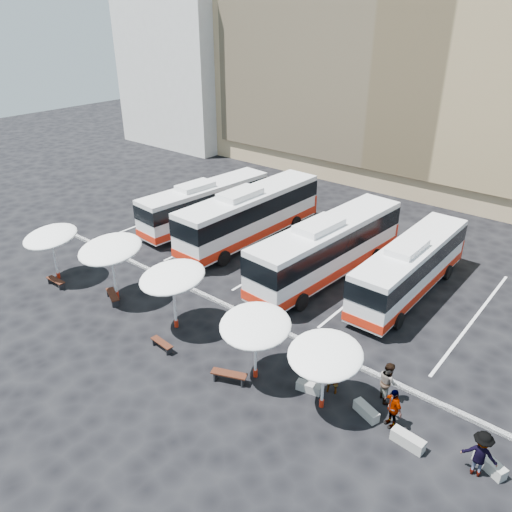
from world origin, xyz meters
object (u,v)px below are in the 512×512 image
Objects in this scene: conc_bench_1 at (366,411)px; sunshade_1 at (110,249)px; passenger_2 at (393,408)px; passenger_3 at (480,454)px; wood_bench_3 at (229,375)px; wood_bench_0 at (56,281)px; conc_bench_2 at (408,440)px; sunshade_4 at (325,355)px; wood_bench_1 at (113,296)px; passenger_0 at (334,374)px; bus_0 at (206,203)px; wood_bench_2 at (162,344)px; bus_1 at (251,213)px; sunshade_3 at (255,326)px; bus_3 at (411,266)px; passenger_1 at (388,382)px; bus_2 at (328,247)px; sunshade_2 at (172,277)px; conc_bench_3 at (490,465)px; conc_bench_0 at (309,387)px; sunshade_0 at (50,237)px.

sunshade_1 is at bearing -176.88° from conc_bench_1.
passenger_3 is at bearing 26.01° from passenger_2.
wood_bench_3 is at bearing -132.35° from passenger_2.
wood_bench_0 is 21.39m from conc_bench_2.
wood_bench_1 is at bearing -177.98° from sunshade_4.
sunshade_1 is at bearing 163.46° from passenger_0.
bus_0 reaches higher than wood_bench_2.
wood_bench_3 is at bearing -167.70° from conc_bench_2.
bus_1 is 13.40m from wood_bench_0.
wood_bench_0 is at bearing -174.83° from sunshade_3.
bus_3 is 3.21× the size of sunshade_4.
sunshade_1 is 15.95m from passenger_1.
bus_1 is at bearing 174.82° from bus_2.
bus_1 is 6.55× the size of passenger_3.
sunshade_2 is at bearing -125.78° from bus_3.
conc_bench_3 is (6.40, 1.16, -2.45)m from sunshade_4.
wood_bench_0 is 0.88× the size of wood_bench_3.
passenger_1 is 1.05× the size of passenger_2.
passenger_0 is at bearing -35.80° from bus_1.
bus_0 is 19.37m from conc_bench_0.
sunshade_1 reaches higher than conc_bench_0.
sunshade_0 is 2.71× the size of conc_bench_2.
bus_0 is at bearing 20.35° from passenger_1.
bus_2 is 2.88× the size of sunshade_2.
passenger_1 is (5.22, 2.40, -1.83)m from sunshade_3.
bus_1 is at bearing 126.33° from wood_bench_3.
wood_bench_2 is at bearing -170.45° from conc_bench_2.
wood_bench_0 is (-16.49, -12.52, -1.44)m from bus_3.
wood_bench_1 is (-10.27, -0.19, -2.39)m from sunshade_3.
sunshade_2 is 3.67× the size of conc_bench_1.
wood_bench_0 is at bearing -173.08° from conc_bench_0.
sunshade_1 is (-7.84, -9.82, 1.10)m from bus_2.
bus_3 is 5.91× the size of passenger_0.
passenger_2 is (8.59, -8.82, -1.11)m from bus_2.
bus_2 reaches higher than sunshade_3.
passenger_1 reaches higher than wood_bench_3.
bus_1 is 10.25× the size of conc_bench_3.
wood_bench_3 is (-2.83, -12.26, -1.40)m from bus_3.
wood_bench_1 is (4.05, 1.11, 0.04)m from wood_bench_0.
bus_3 is 5.78× the size of passenger_3.
passenger_1 is at bearing -19.35° from bus_0.
sunshade_3 is at bearing -33.48° from bus_0.
wood_bench_3 is 10.69m from conc_bench_3.
bus_2 is at bearing -165.51° from bus_3.
conc_bench_0 is (12.67, 0.92, -0.17)m from wood_bench_1.
passenger_0 is (3.20, 1.36, -1.84)m from sunshade_3.
wood_bench_2 is 0.78× the size of passenger_2.
bus_0 is 3.28× the size of sunshade_4.
passenger_3 is at bearing -18.34° from bus_0.
conc_bench_1 is at bearing -32.02° from passenger_0.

